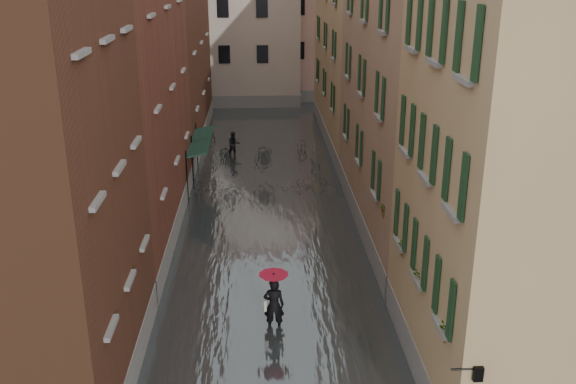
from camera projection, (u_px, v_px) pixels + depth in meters
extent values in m
plane|color=#5B5C5E|center=(274.00, 342.00, 20.58)|extent=(120.00, 120.00, 0.00)
cube|color=#4C5354|center=(267.00, 197.00, 32.75)|extent=(10.00, 60.00, 0.20)
cube|color=brown|center=(99.00, 95.00, 26.58)|extent=(6.00, 14.00, 12.50)
cube|color=brown|center=(152.00, 36.00, 40.40)|extent=(6.00, 16.00, 14.00)
cube|color=#A08153|center=(537.00, 192.00, 17.04)|extent=(6.00, 8.00, 11.50)
cube|color=#A07D61|center=(433.00, 86.00, 27.11)|extent=(6.00, 14.00, 13.00)
cube|color=#A08153|center=(372.00, 54.00, 41.44)|extent=(6.00, 16.00, 11.50)
cube|color=beige|center=(226.00, 23.00, 53.89)|extent=(12.00, 9.00, 13.00)
cube|color=tan|center=(330.00, 26.00, 56.33)|extent=(10.00, 9.00, 12.00)
cube|color=#152F23|center=(199.00, 148.00, 32.52)|extent=(1.09, 2.84, 0.31)
cylinder|color=black|center=(187.00, 178.00, 31.56)|extent=(0.06, 0.06, 2.80)
cylinder|color=black|center=(193.00, 161.00, 34.23)|extent=(0.06, 0.06, 2.80)
cube|color=#152F23|center=(203.00, 134.00, 35.05)|extent=(1.09, 2.89, 0.31)
cylinder|color=black|center=(192.00, 162.00, 34.07)|extent=(0.06, 0.06, 2.80)
cylinder|color=black|center=(197.00, 147.00, 36.78)|extent=(0.06, 0.06, 2.80)
cylinder|color=black|center=(464.00, 369.00, 14.07)|extent=(0.60, 0.05, 0.05)
cube|color=black|center=(477.00, 373.00, 14.12)|extent=(0.22, 0.22, 0.35)
cube|color=beige|center=(477.00, 373.00, 14.12)|extent=(0.14, 0.14, 0.24)
cube|color=#976131|center=(450.00, 333.00, 15.35)|extent=(0.22, 0.85, 0.18)
imported|color=#265926|center=(451.00, 317.00, 15.21)|extent=(0.59, 0.51, 0.66)
cube|color=#976131|center=(422.00, 279.00, 17.92)|extent=(0.22, 0.85, 0.18)
imported|color=#265926|center=(423.00, 266.00, 17.77)|extent=(0.59, 0.51, 0.66)
cube|color=#976131|center=(406.00, 249.00, 19.79)|extent=(0.22, 0.85, 0.18)
imported|color=#265926|center=(407.00, 236.00, 19.65)|extent=(0.59, 0.51, 0.66)
cube|color=#976131|center=(387.00, 211.00, 22.72)|extent=(0.22, 0.85, 0.18)
imported|color=#265926|center=(388.00, 200.00, 22.58)|extent=(0.59, 0.51, 0.66)
imported|color=black|center=(274.00, 305.00, 20.92)|extent=(0.71, 0.49, 1.88)
cube|color=beige|center=(265.00, 304.00, 20.95)|extent=(0.08, 0.30, 0.38)
cylinder|color=black|center=(274.00, 294.00, 20.77)|extent=(0.02, 0.02, 1.00)
cone|color=#A80B24|center=(274.00, 278.00, 20.58)|extent=(0.98, 0.98, 0.28)
imported|color=black|center=(234.00, 145.00, 39.41)|extent=(0.93, 0.80, 1.62)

